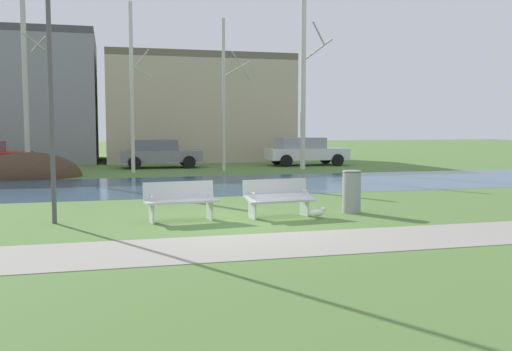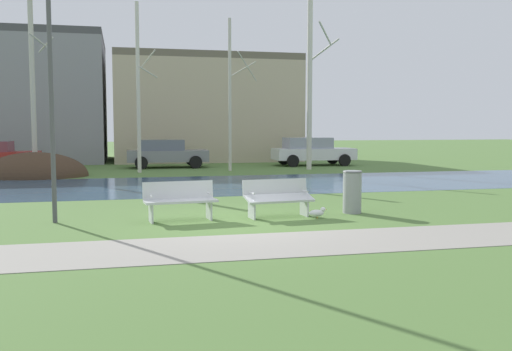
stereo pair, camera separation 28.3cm
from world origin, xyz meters
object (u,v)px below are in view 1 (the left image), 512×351
(streetlamp, at_px, (49,44))
(parked_sedan_second_grey, at_px, (159,153))
(seagull, at_px, (318,212))
(bench_right, at_px, (278,197))
(parked_hatch_third_white, at_px, (305,151))
(trash_bin, at_px, (352,191))
(bench_left, at_px, (181,200))

(streetlamp, relative_size, parked_sedan_second_grey, 1.42)
(seagull, bearing_deg, bench_right, 153.68)
(parked_hatch_third_white, bearing_deg, trash_bin, -105.76)
(seagull, bearing_deg, streetlamp, 172.25)
(bench_left, relative_size, seagull, 3.80)
(seagull, relative_size, parked_sedan_second_grey, 0.11)
(bench_left, height_order, seagull, bench_left)
(bench_left, distance_m, trash_bin, 4.19)
(streetlamp, height_order, parked_hatch_third_white, streetlamp)
(bench_left, height_order, trash_bin, trash_bin)
(parked_sedan_second_grey, bearing_deg, bench_left, -93.32)
(seagull, relative_size, streetlamp, 0.07)
(streetlamp, bearing_deg, trash_bin, -1.79)
(bench_right, height_order, parked_sedan_second_grey, parked_sedan_second_grey)
(parked_sedan_second_grey, height_order, parked_hatch_third_white, parked_hatch_third_white)
(bench_left, xyz_separation_m, parked_sedan_second_grey, (0.97, 16.68, 0.28))
(bench_right, relative_size, streetlamp, 0.28)
(bench_right, relative_size, parked_hatch_third_white, 0.38)
(seagull, distance_m, parked_sedan_second_grey, 17.23)
(bench_right, distance_m, trash_bin, 1.93)
(parked_hatch_third_white, bearing_deg, bench_left, -118.04)
(parked_sedan_second_grey, xyz_separation_m, parked_hatch_third_white, (7.84, -0.15, 0.04))
(bench_left, bearing_deg, parked_sedan_second_grey, 86.68)
(bench_left, relative_size, bench_right, 1.00)
(bench_left, relative_size, parked_hatch_third_white, 0.38)
(trash_bin, xyz_separation_m, parked_sedan_second_grey, (-3.22, 16.52, 0.22))
(trash_bin, distance_m, seagull, 1.30)
(streetlamp, xyz_separation_m, parked_sedan_second_grey, (3.66, 16.30, -3.08))
(bench_right, xyz_separation_m, streetlamp, (-4.96, 0.38, 3.37))
(trash_bin, relative_size, streetlamp, 0.18)
(trash_bin, xyz_separation_m, parked_hatch_third_white, (4.62, 16.37, 0.26))
(seagull, relative_size, parked_hatch_third_white, 0.10)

